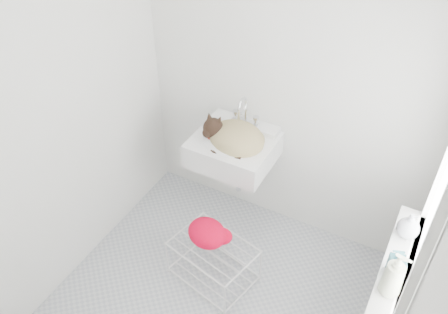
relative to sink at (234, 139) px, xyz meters
The scene contains 15 objects.
floor 1.16m from the sink, 69.18° to the right, with size 2.20×2.00×0.02m, color #B0B3B5.
back_wall 0.55m from the sink, 42.74° to the left, with size 2.20×0.02×2.50m, color white.
right_wall 1.62m from the sink, 28.18° to the right, with size 0.02×2.00×2.50m, color white.
left_wall 1.17m from the sink, 137.89° to the right, with size 0.02×2.00×2.50m, color white.
window_glass 1.55m from the sink, 21.56° to the right, with size 0.01×0.80×1.00m, color white.
window_frame 1.54m from the sink, 21.78° to the right, with size 0.04×0.90×1.10m, color white.
windowsill 1.40m from the sink, 22.69° to the right, with size 0.16×0.88×0.04m, color white.
sink is the anchor object (origin of this frame).
faucet 0.23m from the sink, 90.00° to the left, with size 0.21×0.15×0.21m, color silver, non-canonical shape.
cat 0.05m from the sink, 53.32° to the right, with size 0.46×0.39×0.27m.
wire_rack 0.91m from the sink, 76.42° to the right, with size 0.56×0.39×0.33m, color silver.
towel 0.71m from the sink, 82.88° to the right, with size 0.31×0.22×0.13m, color #C90100.
bottle_a 1.49m from the sink, 30.72° to the right, with size 0.09×0.09×0.24m, color beige.
bottle_b 1.43m from the sink, 26.49° to the right, with size 0.08×0.08×0.18m, color #2F6B74.
bottle_c 1.32m from the sink, 14.46° to the right, with size 0.13×0.13×0.16m, color silver.
Camera 1 is at (0.94, -1.66, 2.91)m, focal length 37.77 mm.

